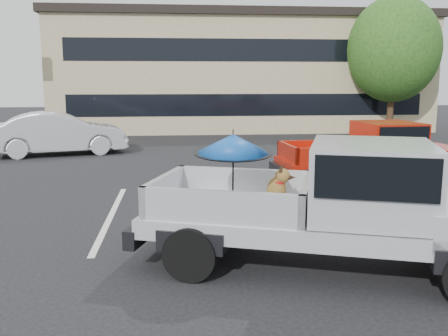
{
  "coord_description": "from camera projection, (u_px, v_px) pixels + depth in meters",
  "views": [
    {
      "loc": [
        -1.63,
        -8.07,
        2.74
      ],
      "look_at": [
        -0.86,
        0.04,
        1.3
      ],
      "focal_mm": 40.0,
      "sensor_mm": 36.0,
      "label": 1
    }
  ],
  "objects": [
    {
      "name": "ground",
      "position": [
        274.0,
        242.0,
        8.54
      ],
      "size": [
        90.0,
        90.0,
        0.0
      ],
      "primitive_type": "plane",
      "color": "black",
      "rests_on": "ground"
    },
    {
      "name": "stripe_left",
      "position": [
        111.0,
        215.0,
        10.22
      ],
      "size": [
        0.12,
        5.0,
        0.01
      ],
      "primitive_type": "cube",
      "color": "silver",
      "rests_on": "ground"
    },
    {
      "name": "stripe_right",
      "position": [
        393.0,
        208.0,
        10.78
      ],
      "size": [
        0.12,
        5.0,
        0.01
      ],
      "primitive_type": "cube",
      "color": "silver",
      "rests_on": "ground"
    },
    {
      "name": "motel_building",
      "position": [
        239.0,
        72.0,
        28.75
      ],
      "size": [
        20.4,
        8.4,
        6.3
      ],
      "color": "tan",
      "rests_on": "ground"
    },
    {
      "name": "tree_right",
      "position": [
        394.0,
        49.0,
        24.34
      ],
      "size": [
        4.46,
        4.46,
        6.78
      ],
      "color": "#332114",
      "rests_on": "ground"
    },
    {
      "name": "tree_back",
      "position": [
        295.0,
        53.0,
        31.86
      ],
      "size": [
        4.68,
        4.68,
        7.11
      ],
      "color": "#332114",
      "rests_on": "ground"
    },
    {
      "name": "silver_pickup",
      "position": [
        353.0,
        200.0,
        7.14
      ],
      "size": [
        6.02,
        3.68,
        2.06
      ],
      "rotation": [
        0.0,
        0.0,
        -0.33
      ],
      "color": "black",
      "rests_on": "ground"
    },
    {
      "name": "red_pickup",
      "position": [
        382.0,
        150.0,
        13.18
      ],
      "size": [
        5.14,
        2.17,
        1.65
      ],
      "rotation": [
        0.0,
        0.0,
        0.08
      ],
      "color": "black",
      "rests_on": "ground"
    },
    {
      "name": "silver_sedan",
      "position": [
        59.0,
        133.0,
        18.46
      ],
      "size": [
        5.09,
        2.88,
        1.59
      ],
      "primitive_type": "imported",
      "rotation": [
        0.0,
        0.0,
        1.84
      ],
      "color": "silver",
      "rests_on": "ground"
    }
  ]
}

